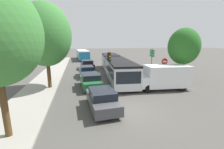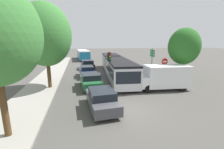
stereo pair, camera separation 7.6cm
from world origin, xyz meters
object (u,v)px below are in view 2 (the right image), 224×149
(articulated_bus, at_px, (115,65))
(city_bus_rear, at_px, (83,54))
(traffic_light, at_px, (109,61))
(queued_car_black, at_px, (88,65))
(tree_right_near, at_px, (184,47))
(direction_sign_post, at_px, (152,56))
(tree_left_mid, at_px, (45,35))
(queued_car_graphite, at_px, (102,99))
(queued_car_blue, at_px, (87,71))
(white_van, at_px, (164,77))
(queued_car_green, at_px, (91,80))
(no_entry_sign, at_px, (164,67))

(articulated_bus, distance_m, city_bus_rear, 20.55)
(traffic_light, bearing_deg, queued_car_black, 172.80)
(city_bus_rear, distance_m, tree_right_near, 28.11)
(direction_sign_post, bearing_deg, tree_left_mid, 20.76)
(queued_car_graphite, bearing_deg, articulated_bus, -21.90)
(queued_car_graphite, relative_size, direction_sign_post, 1.13)
(queued_car_black, distance_m, traffic_light, 9.79)
(queued_car_black, bearing_deg, direction_sign_post, -128.37)
(articulated_bus, bearing_deg, direction_sign_post, 88.92)
(tree_right_near, bearing_deg, city_bus_rear, 109.97)
(articulated_bus, bearing_deg, queued_car_blue, -80.28)
(articulated_bus, relative_size, city_bus_rear, 1.47)
(articulated_bus, height_order, traffic_light, traffic_light)
(traffic_light, relative_size, direction_sign_post, 0.94)
(articulated_bus, height_order, queued_car_graphite, articulated_bus)
(white_van, height_order, tree_right_near, tree_right_near)
(direction_sign_post, relative_size, tree_right_near, 0.61)
(tree_left_mid, distance_m, tree_right_near, 13.76)
(queued_car_blue, bearing_deg, queued_car_graphite, 178.59)
(queued_car_graphite, bearing_deg, direction_sign_post, -45.05)
(queued_car_green, relative_size, direction_sign_post, 1.19)
(city_bus_rear, distance_m, tree_left_mid, 25.56)
(tree_left_mid, bearing_deg, white_van, -13.97)
(articulated_bus, distance_m, queued_car_graphite, 11.03)
(white_van, bearing_deg, queued_car_green, -10.62)
(queued_car_green, height_order, queued_car_blue, queued_car_green)
(traffic_light, height_order, direction_sign_post, direction_sign_post)
(traffic_light, bearing_deg, queued_car_graphite, -34.14)
(articulated_bus, relative_size, tree_left_mid, 2.09)
(direction_sign_post, bearing_deg, articulated_bus, -3.65)
(tree_right_near, bearing_deg, queued_car_graphite, -155.15)
(queued_car_black, distance_m, white_van, 14.37)
(queued_car_graphite, relative_size, traffic_light, 1.20)
(direction_sign_post, bearing_deg, queued_car_blue, 0.91)
(traffic_light, height_order, tree_right_near, tree_right_near)
(queued_car_black, distance_m, tree_left_mid, 11.85)
(queued_car_blue, height_order, traffic_light, traffic_light)
(city_bus_rear, bearing_deg, queued_car_green, 176.75)
(no_entry_sign, height_order, tree_right_near, tree_right_near)
(white_van, bearing_deg, queued_car_blue, -39.91)
(traffic_light, relative_size, no_entry_sign, 1.21)
(tree_right_near, bearing_deg, white_van, -154.96)
(queued_car_black, xyz_separation_m, traffic_light, (1.78, -9.47, 1.73))
(queued_car_blue, height_order, tree_right_near, tree_right_near)
(city_bus_rear, xyz_separation_m, tree_right_near, (9.56, -26.31, 2.61))
(city_bus_rear, height_order, queued_car_graphite, city_bus_rear)
(tree_right_near, bearing_deg, queued_car_blue, 149.23)
(queued_car_green, distance_m, queued_car_black, 10.77)
(queued_car_graphite, distance_m, direction_sign_post, 13.26)
(queued_car_black, relative_size, tree_right_near, 0.75)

